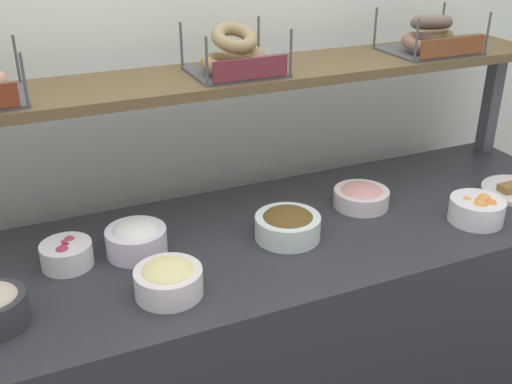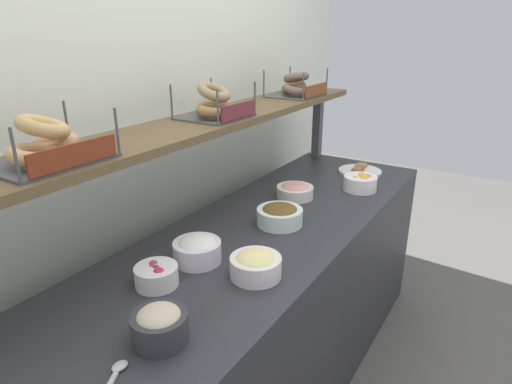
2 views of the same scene
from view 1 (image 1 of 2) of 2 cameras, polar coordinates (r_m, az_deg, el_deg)
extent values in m
cube|color=white|center=(2.17, -5.14, 10.76)|extent=(3.47, 0.06, 2.40)
cube|color=#2D2D33|center=(2.07, 0.91, -14.32)|extent=(2.27, 0.70, 0.85)
cube|color=#4C4C51|center=(2.54, 21.12, 7.86)|extent=(0.05, 0.05, 0.40)
cube|color=brown|center=(1.90, -2.38, 10.72)|extent=(2.23, 0.32, 0.03)
cylinder|color=white|center=(2.01, 9.79, -0.55)|extent=(0.18, 0.18, 0.06)
ellipsoid|color=#E49B8F|center=(2.00, 9.84, 0.05)|extent=(0.14, 0.14, 0.04)
cylinder|color=white|center=(1.74, -17.26, -5.61)|extent=(0.14, 0.14, 0.07)
sphere|color=#AC3E48|center=(1.75, -17.00, -4.48)|extent=(0.03, 0.03, 0.03)
sphere|color=#AC314D|center=(1.71, -17.63, -5.40)|extent=(0.04, 0.04, 0.04)
sphere|color=#AC365B|center=(1.74, -17.49, -4.71)|extent=(0.03, 0.03, 0.03)
sphere|color=#9B1F3E|center=(1.73, -17.34, -4.95)|extent=(0.03, 0.03, 0.03)
cylinder|color=white|center=(1.75, -11.10, -4.54)|extent=(0.17, 0.17, 0.08)
ellipsoid|color=white|center=(1.73, -11.19, -3.63)|extent=(0.13, 0.13, 0.05)
cylinder|color=white|center=(1.80, 2.97, -3.29)|extent=(0.19, 0.19, 0.07)
ellipsoid|color=brown|center=(1.78, 2.99, -2.47)|extent=(0.15, 0.15, 0.05)
cylinder|color=white|center=(1.57, -8.15, -8.32)|extent=(0.17, 0.17, 0.07)
ellipsoid|color=#F3E391|center=(1.55, -8.22, -7.42)|extent=(0.13, 0.13, 0.05)
cylinder|color=white|center=(2.00, 19.90, -1.62)|extent=(0.17, 0.17, 0.07)
sphere|color=gold|center=(1.99, 20.03, -0.98)|extent=(0.03, 0.03, 0.03)
sphere|color=gold|center=(1.99, 19.07, -0.88)|extent=(0.03, 0.03, 0.03)
sphere|color=#F4A445|center=(2.01, 20.48, -0.75)|extent=(0.05, 0.05, 0.05)
sphere|color=#F59943|center=(1.97, 20.22, -1.32)|extent=(0.05, 0.05, 0.05)
sphere|color=orange|center=(1.99, 21.00, -1.20)|extent=(0.04, 0.04, 0.04)
cube|color=olive|center=(2.22, 22.61, 0.36)|extent=(0.07, 0.05, 0.02)
cylinder|color=#4C4C51|center=(1.63, -20.82, 9.68)|extent=(0.01, 0.01, 0.14)
cylinder|color=#4C4C51|center=(1.85, -21.44, 11.36)|extent=(0.01, 0.01, 0.14)
cube|color=#4C4C51|center=(1.88, -1.97, 11.20)|extent=(0.27, 0.24, 0.01)
cylinder|color=#4C4C51|center=(1.72, -4.62, 12.00)|extent=(0.01, 0.01, 0.14)
cylinder|color=#4C4C51|center=(1.82, 3.28, 12.79)|extent=(0.01, 0.01, 0.14)
cylinder|color=#4C4C51|center=(1.93, -6.99, 13.41)|extent=(0.01, 0.01, 0.14)
cylinder|color=#4C4C51|center=(2.02, 0.24, 14.14)|extent=(0.01, 0.01, 0.14)
cube|color=maroon|center=(1.77, -0.50, 11.45)|extent=(0.23, 0.01, 0.06)
torus|color=olive|center=(1.83, -3.02, 11.83)|extent=(0.20, 0.20, 0.06)
torus|color=#A27E55|center=(1.92, -1.26, 12.50)|extent=(0.17, 0.17, 0.06)
torus|color=#9A8355|center=(1.86, -2.02, 14.20)|extent=(0.16, 0.16, 0.09)
cube|color=#4C4C51|center=(2.24, 15.77, 12.62)|extent=(0.30, 0.24, 0.01)
cylinder|color=#4C4C51|center=(2.05, 14.76, 13.48)|extent=(0.01, 0.01, 0.14)
cylinder|color=#4C4C51|center=(2.24, 20.82, 13.66)|extent=(0.01, 0.01, 0.14)
cylinder|color=#4C4C51|center=(2.23, 11.08, 14.77)|extent=(0.01, 0.01, 0.14)
cylinder|color=#4C4C51|center=(2.40, 17.01, 14.93)|extent=(0.01, 0.01, 0.14)
cube|color=brown|center=(2.14, 17.90, 12.78)|extent=(0.26, 0.01, 0.06)
torus|color=brown|center=(2.18, 15.27, 13.28)|extent=(0.19, 0.19, 0.06)
torus|color=olive|center=(2.29, 16.21, 13.73)|extent=(0.20, 0.20, 0.06)
torus|color=#716050|center=(2.22, 16.06, 14.98)|extent=(0.19, 0.19, 0.08)
camera|label=2|loc=(0.96, -74.57, -0.52)|focal=30.73mm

